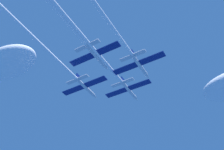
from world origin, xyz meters
The scene contains 5 objects.
jet_lead centered at (0.55, -15.35, 0.86)m, with size 18.19×55.07×3.01m.
jet_left_wing centered at (-11.53, -24.74, -0.48)m, with size 18.19×51.83×3.01m.
jet_right_wing centered at (10.25, -26.46, -0.24)m, with size 18.19×54.78×3.01m.
jet_slot centered at (-0.39, -33.24, 0.68)m, with size 18.19×47.38×3.01m.
cloud_puffy centered at (-38.16, -26.65, 11.08)m, with size 26.32×14.48×9.21m, color white.
Camera 1 is at (32.63, -67.72, -58.13)m, focal length 40.76 mm.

